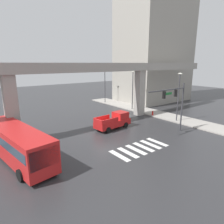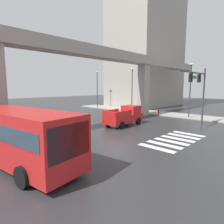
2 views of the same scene
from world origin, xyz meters
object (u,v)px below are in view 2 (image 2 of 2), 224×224
object	(u,v)px
city_bus	(7,130)
street_lamp_mid_block	(132,85)
pickup_truck	(125,116)
fire_hydrant	(159,112)
street_lamp_far_north	(97,85)
traffic_signal_mast	(198,85)
street_lamp_near_corner	(190,84)

from	to	relation	value
city_bus	street_lamp_mid_block	distance (m)	23.57
pickup_truck	city_bus	xyz separation A→B (m)	(-12.53, -1.60, 0.73)
fire_hydrant	street_lamp_far_north	bearing A→B (deg)	88.38
traffic_signal_mast	street_lamp_near_corner	bearing A→B (deg)	29.56
street_lamp_mid_block	fire_hydrant	distance (m)	6.80
fire_hydrant	pickup_truck	bearing A→B (deg)	-173.11
pickup_truck	traffic_signal_mast	size ratio (longest dim) A/B	0.81
street_lamp_near_corner	fire_hydrant	world-z (taller)	street_lamp_near_corner
city_bus	traffic_signal_mast	world-z (taller)	traffic_signal_mast
city_bus	street_lamp_near_corner	distance (m)	22.20
pickup_truck	city_bus	size ratio (longest dim) A/B	0.47
traffic_signal_mast	street_lamp_far_north	distance (m)	21.89
fire_hydrant	street_lamp_mid_block	bearing A→B (deg)	85.76
street_lamp_near_corner	city_bus	bearing A→B (deg)	175.68
street_lamp_far_north	street_lamp_mid_block	bearing A→B (deg)	-90.00
city_bus	street_lamp_far_north	xyz separation A→B (m)	(21.96, 16.86, 2.83)
pickup_truck	fire_hydrant	xyz separation A→B (m)	(9.03, 1.09, -0.56)
street_lamp_far_north	fire_hydrant	size ratio (longest dim) A/B	8.52
pickup_truck	street_lamp_far_north	size ratio (longest dim) A/B	0.72
traffic_signal_mast	pickup_truck	bearing A→B (deg)	126.51
pickup_truck	traffic_signal_mast	bearing A→B (deg)	-53.49
city_bus	street_lamp_near_corner	xyz separation A→B (m)	(21.96, -1.66, 2.83)
street_lamp_mid_block	street_lamp_far_north	distance (m)	8.78
city_bus	street_lamp_mid_block	world-z (taller)	street_lamp_mid_block
city_bus	fire_hydrant	bearing A→B (deg)	7.11
city_bus	street_lamp_mid_block	size ratio (longest dim) A/B	1.53
city_bus	street_lamp_near_corner	size ratio (longest dim) A/B	1.53
city_bus	traffic_signal_mast	xyz separation A→B (m)	(17.01, -4.46, 2.66)
street_lamp_mid_block	street_lamp_far_north	world-z (taller)	same
street_lamp_near_corner	street_lamp_mid_block	size ratio (longest dim) A/B	1.00
street_lamp_near_corner	traffic_signal_mast	bearing A→B (deg)	-150.44
street_lamp_far_north	fire_hydrant	distance (m)	14.77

